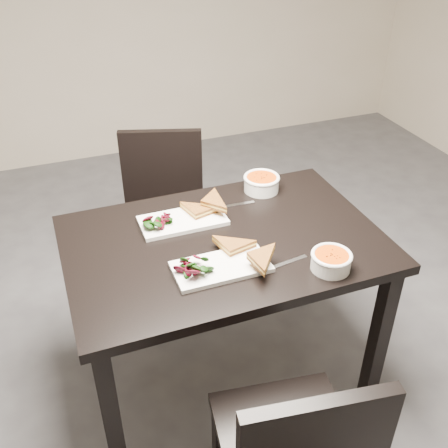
# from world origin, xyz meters

# --- Properties ---
(ground) EXTENTS (5.00, 5.00, 0.00)m
(ground) POSITION_xyz_m (0.00, 0.00, 0.00)
(ground) COLOR #47474C
(ground) RESTS_ON ground
(table) EXTENTS (1.20, 0.80, 0.75)m
(table) POSITION_xyz_m (-0.03, 0.03, 0.65)
(table) COLOR black
(table) RESTS_ON ground
(chair_far) EXTENTS (0.53, 0.53, 0.85)m
(chair_far) POSITION_xyz_m (-0.08, 0.78, 0.48)
(chair_far) COLOR black
(chair_far) RESTS_ON ground
(plate_near) EXTENTS (0.34, 0.17, 0.02)m
(plate_near) POSITION_xyz_m (-0.10, -0.14, 0.76)
(plate_near) COLOR white
(plate_near) RESTS_ON table
(sandwich_near) EXTENTS (0.19, 0.16, 0.06)m
(sandwich_near) POSITION_xyz_m (-0.04, -0.12, 0.79)
(sandwich_near) COLOR #985E20
(sandwich_near) RESTS_ON plate_near
(salad_near) EXTENTS (0.11, 0.10, 0.05)m
(salad_near) POSITION_xyz_m (-0.20, -0.14, 0.79)
(salad_near) COLOR black
(salad_near) RESTS_ON plate_near
(soup_bowl_near) EXTENTS (0.15, 0.15, 0.07)m
(soup_bowl_near) POSITION_xyz_m (0.26, -0.27, 0.79)
(soup_bowl_near) COLOR white
(soup_bowl_near) RESTS_ON table
(cutlery_near) EXTENTS (0.18, 0.04, 0.00)m
(cutlery_near) POSITION_xyz_m (0.12, -0.19, 0.75)
(cutlery_near) COLOR silver
(cutlery_near) RESTS_ON table
(plate_far) EXTENTS (0.34, 0.17, 0.02)m
(plate_far) POSITION_xyz_m (-0.14, 0.20, 0.76)
(plate_far) COLOR white
(plate_far) RESTS_ON table
(sandwich_far) EXTENTS (0.20, 0.17, 0.06)m
(sandwich_far) POSITION_xyz_m (-0.08, 0.18, 0.79)
(sandwich_far) COLOR #985E20
(sandwich_far) RESTS_ON plate_far
(salad_far) EXTENTS (0.11, 0.10, 0.05)m
(salad_far) POSITION_xyz_m (-0.24, 0.20, 0.79)
(salad_far) COLOR black
(salad_far) RESTS_ON plate_far
(soup_bowl_far) EXTENTS (0.16, 0.16, 0.07)m
(soup_bowl_far) POSITION_xyz_m (0.26, 0.32, 0.79)
(soup_bowl_far) COLOR white
(soup_bowl_far) RESTS_ON table
(cutlery_far) EXTENTS (0.18, 0.03, 0.00)m
(cutlery_far) POSITION_xyz_m (0.10, 0.24, 0.75)
(cutlery_far) COLOR silver
(cutlery_far) RESTS_ON table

